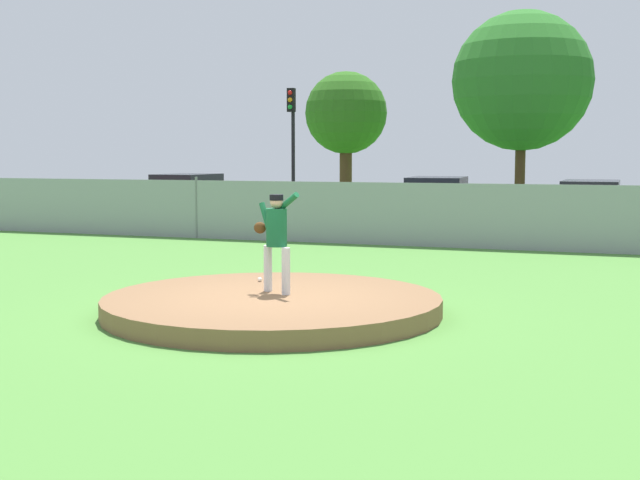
% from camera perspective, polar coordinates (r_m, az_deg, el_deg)
% --- Properties ---
extents(ground_plane, '(80.00, 80.00, 0.00)m').
position_cam_1_polar(ground_plane, '(18.45, 4.18, -1.71)').
color(ground_plane, '#4C8438').
extents(asphalt_strip, '(44.00, 7.00, 0.01)m').
position_cam_1_polar(asphalt_strip, '(26.68, 9.20, 0.55)').
color(asphalt_strip, '#2B2B2D').
rests_on(asphalt_strip, ground_plane).
extents(pitchers_mound, '(5.10, 5.10, 0.28)m').
position_cam_1_polar(pitchers_mound, '(12.83, -3.22, -4.38)').
color(pitchers_mound, brown).
rests_on(pitchers_mound, ground_plane).
extents(pitcher_youth, '(0.82, 0.35, 1.57)m').
position_cam_1_polar(pitcher_youth, '(12.95, -2.99, 0.49)').
color(pitcher_youth, silver).
rests_on(pitcher_youth, pitchers_mound).
extents(baseball, '(0.07, 0.07, 0.07)m').
position_cam_1_polar(baseball, '(14.22, -4.08, -2.67)').
color(baseball, white).
rests_on(baseball, pitchers_mound).
extents(chainlink_fence, '(33.48, 0.07, 1.77)m').
position_cam_1_polar(chainlink_fence, '(22.22, 7.03, 1.69)').
color(chainlink_fence, gray).
rests_on(chainlink_fence, ground_plane).
extents(parked_car_champagne, '(1.80, 4.64, 1.64)m').
position_cam_1_polar(parked_car_champagne, '(26.18, 17.74, 1.98)').
color(parked_car_champagne, tan).
rests_on(parked_car_champagne, ground_plane).
extents(parked_car_navy, '(2.11, 4.51, 1.72)m').
position_cam_1_polar(parked_car_navy, '(26.31, 7.87, 2.28)').
color(parked_car_navy, '#161E4C').
rests_on(parked_car_navy, ground_plane).
extents(parked_car_red, '(1.88, 4.32, 1.73)m').
position_cam_1_polar(parked_car_red, '(29.82, -8.92, 2.68)').
color(parked_car_red, '#A81919').
rests_on(parked_car_red, ground_plane).
extents(traffic_light_near, '(0.28, 0.46, 4.94)m').
position_cam_1_polar(traffic_light_near, '(32.90, -1.88, 7.46)').
color(traffic_light_near, black).
rests_on(traffic_light_near, ground_plane).
extents(tree_slender_far, '(3.71, 3.71, 6.14)m').
position_cam_1_polar(tree_slender_far, '(38.59, 1.76, 8.49)').
color(tree_slender_far, '#4C331E').
rests_on(tree_slender_far, ground_plane).
extents(tree_broad_left, '(5.61, 5.61, 8.16)m').
position_cam_1_polar(tree_broad_left, '(35.53, 13.46, 10.37)').
color(tree_broad_left, '#4C331E').
rests_on(tree_broad_left, ground_plane).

